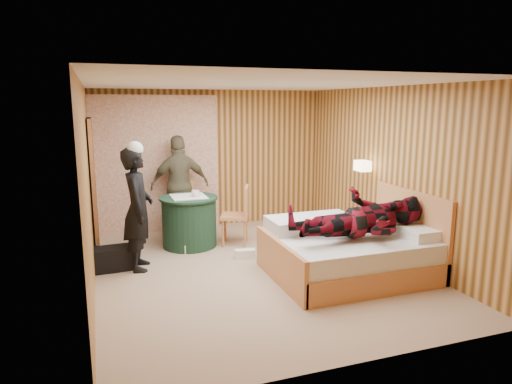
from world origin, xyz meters
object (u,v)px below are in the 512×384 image
object	(u,v)px
round_table	(189,221)
chair_far	(182,204)
nightstand	(370,235)
woman_standing	(138,209)
bed	(349,251)
man_on_bed	(362,207)
man_at_table	(180,185)
duffel_bag	(114,258)
wall_lamp	(363,166)
chair_near	(240,211)

from	to	relation	value
round_table	chair_far	bearing A→B (deg)	88.71
nightstand	woman_standing	xyz separation A→B (m)	(-3.38, 0.47, 0.56)
bed	man_on_bed	bearing A→B (deg)	-83.54
bed	woman_standing	size ratio (longest dim) A/B	1.19
round_table	man_at_table	xyz separation A→B (m)	(0.00, 0.77, 0.45)
nightstand	duffel_bag	bearing A→B (deg)	171.92
round_table	duffel_bag	xyz separation A→B (m)	(-1.20, -0.72, -0.25)
bed	chair_far	size ratio (longest dim) A/B	2.16
wall_lamp	man_on_bed	xyz separation A→B (m)	(-0.77, -1.25, -0.33)
bed	man_at_table	distance (m)	3.27
bed	chair_far	world-z (taller)	bed
round_table	man_on_bed	xyz separation A→B (m)	(1.80, -2.15, 0.56)
duffel_bag	man_on_bed	size ratio (longest dim) A/B	0.32
nightstand	chair_near	size ratio (longest dim) A/B	0.58
bed	wall_lamp	bearing A→B (deg)	51.85
nightstand	woman_standing	world-z (taller)	woman_standing
bed	man_on_bed	distance (m)	0.70
bed	nightstand	distance (m)	1.01
bed	round_table	world-z (taller)	bed
man_on_bed	chair_far	bearing A→B (deg)	121.93
man_at_table	man_on_bed	size ratio (longest dim) A/B	0.97
bed	round_table	xyz separation A→B (m)	(-1.78, 1.92, 0.10)
chair_near	woman_standing	bearing A→B (deg)	-48.09
nightstand	round_table	bearing A→B (deg)	153.74
chair_near	man_at_table	xyz separation A→B (m)	(-0.79, 0.94, 0.31)
duffel_bag	man_at_table	distance (m)	2.04
wall_lamp	nightstand	size ratio (longest dim) A/B	0.47
man_on_bed	woman_standing	bearing A→B (deg)	152.80
chair_near	duffel_bag	world-z (taller)	chair_near
round_table	man_at_table	size ratio (longest dim) A/B	0.53
woman_standing	wall_lamp	bearing A→B (deg)	-83.49
round_table	chair_near	bearing A→B (deg)	-11.85
round_table	woman_standing	world-z (taller)	woman_standing
wall_lamp	round_table	xyz separation A→B (m)	(-2.58, 0.90, -0.89)
wall_lamp	woman_standing	world-z (taller)	woman_standing
bed	nightstand	world-z (taller)	bed
round_table	chair_far	world-z (taller)	chair_far
bed	man_at_table	size ratio (longest dim) A/B	1.16
wall_lamp	round_table	size ratio (longest dim) A/B	0.28
nightstand	man_at_table	world-z (taller)	man_at_table
bed	chair_near	world-z (taller)	bed
wall_lamp	bed	world-z (taller)	wall_lamp
nightstand	chair_far	bearing A→B (deg)	141.92
chair_far	duffel_bag	bearing A→B (deg)	-118.65
woman_standing	man_on_bed	world-z (taller)	man_on_bed
woman_standing	man_at_table	bearing A→B (deg)	-20.12
nightstand	man_at_table	distance (m)	3.29
nightstand	man_on_bed	size ratio (longest dim) A/B	0.31
duffel_bag	woman_standing	bearing A→B (deg)	-13.81
woman_standing	man_at_table	distance (m)	1.77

